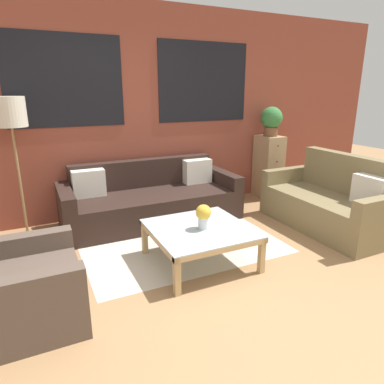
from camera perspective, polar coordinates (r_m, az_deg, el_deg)
The scene contains 11 objects.
ground_plane at distance 3.14m, azimuth 6.72°, elevation -16.32°, with size 16.00×16.00×0.00m, color #9E754C.
wall_back_brick at distance 4.87m, azimuth -8.53°, elevation 13.09°, with size 8.40×0.09×2.80m.
rug at distance 4.07m, azimuth -2.51°, elevation -7.97°, with size 2.18×1.72×0.00m.
couch_dark at distance 4.60m, azimuth -6.82°, elevation -1.45°, with size 2.31×0.88×0.78m.
settee_vintage at distance 4.68m, azimuth 21.98°, elevation -1.85°, with size 0.80×1.65×0.92m.
armchair_corner at distance 2.95m, azimuth -26.80°, elevation -14.23°, with size 0.80×0.86×0.84m.
coffee_table at distance 3.45m, azimuth 1.32°, elevation -6.75°, with size 0.96×0.96×0.38m.
floor_lamp at distance 4.33m, azimuth -27.99°, elevation 10.72°, with size 0.34×0.34×1.63m.
drawer_cabinet at distance 5.69m, azimuth 12.59°, elevation 4.12°, with size 0.34×0.43×0.99m.
potted_plant at distance 5.58m, azimuth 13.09°, elevation 11.64°, with size 0.34×0.34×0.45m.
flower_vase at distance 3.35m, azimuth 1.91°, elevation -3.86°, with size 0.15×0.15×0.25m.
Camera 1 is at (-1.45, -2.20, 1.71)m, focal length 32.00 mm.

